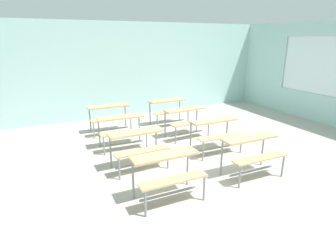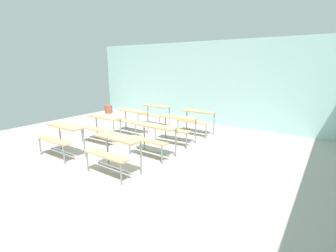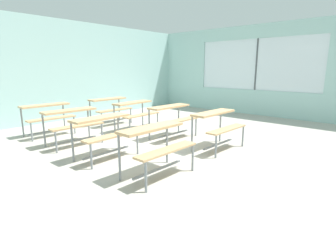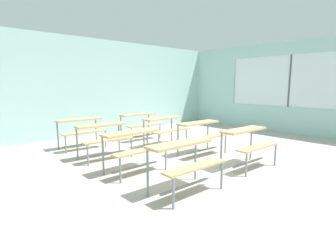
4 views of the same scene
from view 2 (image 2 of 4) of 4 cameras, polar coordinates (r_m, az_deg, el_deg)
ground at (r=6.16m, az=-11.79°, el=-7.14°), size 10.00×9.00×0.05m
wall_back at (r=9.45m, az=7.92°, el=9.85°), size 10.00×0.12×3.00m
desk_bench_r0c0 at (r=6.43m, az=-23.47°, el=-1.60°), size 1.11×0.61×0.74m
desk_bench_r0c1 at (r=5.09m, az=-12.44°, el=-4.70°), size 1.12×0.63×0.74m
desk_bench_r1c0 at (r=7.17m, az=-15.24°, el=0.61°), size 1.11×0.61×0.74m
desk_bench_r1c1 at (r=5.92m, az=-3.53°, el=-1.72°), size 1.12×0.62×0.74m
desk_bench_r2c0 at (r=7.95m, az=-8.64°, el=2.23°), size 1.13×0.64×0.74m
desk_bench_r2c1 at (r=6.89m, az=1.81°, el=0.56°), size 1.13×0.64×0.74m
desk_bench_r3c0 at (r=8.83m, az=-3.31°, el=3.55°), size 1.12×0.63×0.74m
desk_bench_r3c1 at (r=7.84m, az=6.62°, el=2.13°), size 1.11×0.61×0.74m
trash_bin at (r=11.64m, az=-13.65°, el=3.82°), size 0.35×0.35×0.37m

